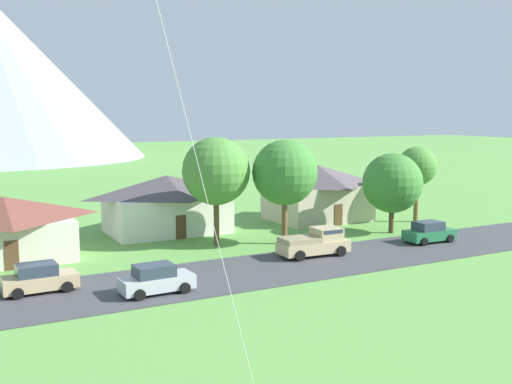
% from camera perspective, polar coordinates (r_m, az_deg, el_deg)
% --- Properties ---
extents(road_strip, '(160.00, 7.94, 0.08)m').
position_cam_1_polar(road_strip, '(38.35, -6.82, -8.25)').
color(road_strip, '#424247').
rests_on(road_strip, ground).
extents(house_leftmost, '(10.63, 7.18, 5.00)m').
position_cam_1_polar(house_leftmost, '(53.37, -8.39, -1.02)').
color(house_leftmost, silver).
rests_on(house_leftmost, ground).
extents(house_left_center, '(9.50, 7.51, 5.37)m').
position_cam_1_polar(house_left_center, '(59.19, 5.79, 0.04)').
color(house_left_center, beige).
rests_on(house_left_center, ground).
extents(house_right_center, '(9.58, 8.04, 4.49)m').
position_cam_1_polar(house_right_center, '(46.88, -22.56, -3.02)').
color(house_right_center, beige).
rests_on(house_right_center, ground).
extents(tree_near_left, '(5.32, 5.32, 8.54)m').
position_cam_1_polar(tree_near_left, '(47.25, -3.78, 1.95)').
color(tree_near_left, brown).
rests_on(tree_near_left, ground).
extents(tree_left_of_center, '(3.73, 3.73, 7.23)m').
position_cam_1_polar(tree_left_of_center, '(59.57, 14.91, 2.33)').
color(tree_left_of_center, brown).
rests_on(tree_left_of_center, ground).
extents(tree_right_of_center, '(5.17, 5.17, 8.30)m').
position_cam_1_polar(tree_right_of_center, '(47.76, 2.72, 1.82)').
color(tree_right_of_center, brown).
rests_on(tree_right_of_center, ground).
extents(tree_far_right, '(5.18, 5.18, 6.96)m').
position_cam_1_polar(tree_far_right, '(53.54, 12.69, 0.82)').
color(tree_far_right, '#4C3823').
rests_on(tree_far_right, ground).
extents(parked_car_tan_west_end, '(4.25, 2.17, 1.68)m').
position_cam_1_polar(parked_car_tan_west_end, '(37.60, -19.72, -7.66)').
color(parked_car_tan_west_end, tan).
rests_on(parked_car_tan_west_end, road_strip).
extents(parked_car_silver_mid_east, '(4.25, 2.18, 1.68)m').
position_cam_1_polar(parked_car_silver_mid_east, '(35.70, -9.37, -8.12)').
color(parked_car_silver_mid_east, '#B7BCC1').
rests_on(parked_car_silver_mid_east, road_strip).
extents(parked_car_green_east_end, '(4.25, 2.17, 1.68)m').
position_cam_1_polar(parked_car_green_east_end, '(50.64, 15.94, -3.67)').
color(parked_car_green_east_end, '#237042').
rests_on(parked_car_green_east_end, road_strip).
extents(pickup_truck_sand_west_side, '(5.29, 2.52, 1.99)m').
position_cam_1_polar(pickup_truck_sand_west_side, '(44.36, 5.58, -4.71)').
color(pickup_truck_sand_west_side, '#C6B284').
rests_on(pickup_truck_sand_west_side, road_strip).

